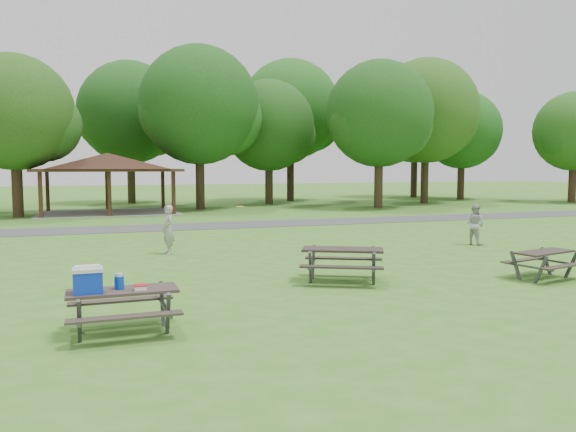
% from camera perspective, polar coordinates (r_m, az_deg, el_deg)
% --- Properties ---
extents(ground, '(160.00, 160.00, 0.00)m').
position_cam_1_polar(ground, '(14.20, 1.52, -6.68)').
color(ground, '#397020').
rests_on(ground, ground).
extents(asphalt_path, '(120.00, 3.20, 0.02)m').
position_cam_1_polar(asphalt_path, '(27.60, -8.84, -1.02)').
color(asphalt_path, '#3F3F41').
rests_on(asphalt_path, ground).
extents(pavilion, '(8.60, 7.01, 3.76)m').
position_cam_1_polar(pavilion, '(37.01, -17.87, 5.05)').
color(pavilion, '#3B2115').
rests_on(pavilion, ground).
extents(tree_row_d, '(6.93, 6.60, 9.27)m').
position_cam_1_polar(tree_row_d, '(35.87, -25.91, 9.13)').
color(tree_row_d, black).
rests_on(tree_row_d, ground).
extents(tree_row_e, '(8.40, 8.00, 11.02)m').
position_cam_1_polar(tree_row_e, '(38.87, -8.88, 10.71)').
color(tree_row_e, black).
rests_on(tree_row_e, ground).
extents(tree_row_f, '(7.35, 7.00, 9.55)m').
position_cam_1_polar(tree_row_f, '(43.62, -1.86, 8.89)').
color(tree_row_f, black).
rests_on(tree_row_f, ground).
extents(tree_row_g, '(7.77, 7.40, 10.25)m').
position_cam_1_polar(tree_row_g, '(40.01, 9.37, 9.88)').
color(tree_row_g, '#2F2315').
rests_on(tree_row_g, ground).
extents(tree_row_h, '(8.61, 8.20, 11.37)m').
position_cam_1_polar(tree_row_h, '(46.14, 13.93, 10.02)').
color(tree_row_h, black).
rests_on(tree_row_h, ground).
extents(tree_row_i, '(7.14, 6.80, 9.52)m').
position_cam_1_polar(tree_row_i, '(52.32, 17.33, 8.10)').
color(tree_row_i, black).
rests_on(tree_row_i, ground).
extents(tree_row_j, '(6.72, 6.40, 8.96)m').
position_cam_1_polar(tree_row_j, '(51.38, 27.13, 7.45)').
color(tree_row_j, '#301D15').
rests_on(tree_row_j, ground).
extents(tree_deep_b, '(8.40, 8.00, 11.13)m').
position_cam_1_polar(tree_deep_b, '(46.30, -15.65, 9.79)').
color(tree_deep_b, '#302315').
rests_on(tree_deep_b, ground).
extents(tree_deep_c, '(8.82, 8.40, 11.90)m').
position_cam_1_polar(tree_deep_c, '(48.02, 0.36, 10.46)').
color(tree_deep_c, black).
rests_on(tree_deep_c, ground).
extents(tree_deep_d, '(8.40, 8.00, 11.27)m').
position_cam_1_polar(tree_deep_d, '(55.00, 12.84, 9.20)').
color(tree_deep_d, black).
rests_on(tree_deep_d, ground).
extents(picnic_table_near, '(1.86, 1.51, 1.28)m').
position_cam_1_polar(picnic_table_near, '(10.10, -17.46, -7.47)').
color(picnic_table_near, '#322824').
rests_on(picnic_table_near, ground).
extents(picnic_table_middle, '(2.51, 2.34, 0.87)m').
position_cam_1_polar(picnic_table_middle, '(14.16, 5.56, -4.11)').
color(picnic_table_middle, black).
rests_on(picnic_table_middle, ground).
extents(picnic_table_far, '(1.97, 1.72, 0.74)m').
position_cam_1_polar(picnic_table_far, '(15.93, 24.56, -3.87)').
color(picnic_table_far, black).
rests_on(picnic_table_far, ground).
extents(frisbee_in_flight, '(0.34, 0.34, 0.02)m').
position_cam_1_polar(frisbee_in_flight, '(19.00, -4.91, 0.96)').
color(frisbee_in_flight, yellow).
rests_on(frisbee_in_flight, ground).
extents(frisbee_thrower, '(0.49, 0.65, 1.62)m').
position_cam_1_polar(frisbee_thrower, '(18.93, -12.10, -1.37)').
color(frisbee_thrower, '#A0A0A3').
rests_on(frisbee_thrower, ground).
extents(frisbee_catcher, '(0.76, 0.87, 1.52)m').
position_cam_1_polar(frisbee_catcher, '(21.88, 18.47, -0.81)').
color(frisbee_catcher, '#AEAEB1').
rests_on(frisbee_catcher, ground).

